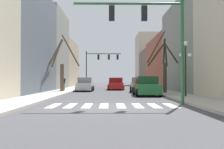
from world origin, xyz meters
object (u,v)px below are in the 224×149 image
pedestrian_on_right_sidewalk (152,82)px  pedestrian_on_left_sidewalk (63,82)px  car_parked_left_near (146,87)px  traffic_signal_far (99,61)px  car_parked_right_near (116,84)px  street_tree_left_far (61,67)px  traffic_signal_near (151,26)px  car_driving_toward_lane (85,85)px  street_tree_right_near (164,65)px  car_driving_away_lane (140,85)px  street_lamp_right_corner (185,57)px  car_parked_left_mid (116,83)px

pedestrian_on_right_sidewalk → pedestrian_on_left_sidewalk: bearing=121.7°
car_parked_left_near → pedestrian_on_right_sidewalk: size_ratio=2.74×
traffic_signal_far → car_parked_left_near: traffic_signal_far is taller
car_parked_right_near → car_parked_left_near: 13.13m
traffic_signal_far → street_tree_left_far: (-3.57, -13.81, -1.60)m
traffic_signal_near → car_driving_toward_lane: size_ratio=1.44×
traffic_signal_far → street_tree_right_near: street_tree_right_near is taller
car_parked_right_near → car_parked_left_near: bearing=-169.6°
car_driving_away_lane → street_tree_right_near: bearing=-144.0°
car_driving_away_lane → street_tree_left_far: size_ratio=0.71×
street_lamp_right_corner → car_parked_right_near: street_lamp_right_corner is taller
street_lamp_right_corner → car_parked_left_near: street_lamp_right_corner is taller
pedestrian_on_right_sidewalk → car_driving_toward_lane: bearing=112.8°
traffic_signal_near → car_driving_away_lane: bearing=86.0°
pedestrian_on_left_sidewalk → car_parked_left_mid: bearing=-102.9°
car_driving_away_lane → street_tree_right_near: (1.97, -2.72, 2.09)m
car_parked_left_near → pedestrian_on_left_sidewalk: size_ratio=2.59×
traffic_signal_near → traffic_signal_far: bearing=98.3°
car_parked_left_mid → car_driving_toward_lane: (-4.06, -12.89, -0.03)m
traffic_signal_far → car_driving_away_lane: 15.64m
car_parked_left_mid → street_tree_right_near: street_tree_right_near is taller
car_parked_left_mid → car_parked_right_near: car_parked_left_mid is taller
car_driving_away_lane → street_tree_right_near: 3.96m
car_parked_left_near → car_driving_away_lane: 5.42m
car_parked_left_mid → car_driving_away_lane: 16.33m
car_parked_left_mid → pedestrian_on_left_sidewalk: size_ratio=2.52×
traffic_signal_far → street_tree_right_near: size_ratio=1.01×
traffic_signal_near → traffic_signal_far: (-4.03, 27.70, -0.00)m
car_driving_toward_lane → pedestrian_on_right_sidewalk: (7.88, -0.47, 0.30)m
traffic_signal_near → street_tree_right_near: street_tree_right_near is taller
street_tree_right_near → car_parked_left_near: bearing=-127.2°
car_parked_left_near → car_driving_away_lane: car_parked_left_near is taller
street_lamp_right_corner → car_parked_right_near: bearing=106.9°
street_tree_right_near → street_tree_left_far: (-10.49, 3.28, -0.05)m
traffic_signal_far → street_tree_right_near: 18.51m
traffic_signal_near → car_parked_right_near: size_ratio=1.32×
traffic_signal_far → street_tree_right_near: (6.92, -17.10, -1.55)m
car_driving_toward_lane → pedestrian_on_right_sidewalk: bearing=-93.4°
car_driving_away_lane → street_tree_right_near: size_ratio=0.74×
street_lamp_right_corner → street_tree_left_far: street_tree_left_far is taller
street_lamp_right_corner → car_driving_toward_lane: bearing=126.0°
car_parked_left_near → car_driving_toward_lane: car_parked_left_near is taller
traffic_signal_near → pedestrian_on_left_sidewalk: size_ratio=3.79×
car_parked_left_near → car_parked_right_near: bearing=10.4°
street_lamp_right_corner → car_parked_left_mid: street_lamp_right_corner is taller
car_parked_left_mid → car_driving_away_lane: car_parked_left_mid is taller
traffic_signal_near → car_parked_right_near: 21.18m
car_parked_left_mid → street_lamp_right_corner: bearing=-169.6°
car_driving_away_lane → street_tree_right_near: street_tree_right_near is taller
street_lamp_right_corner → car_parked_left_near: (-2.49, 3.11, -2.30)m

